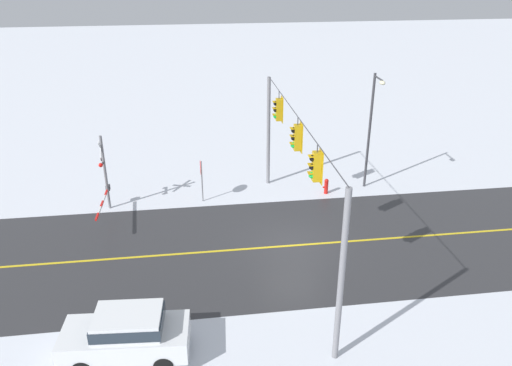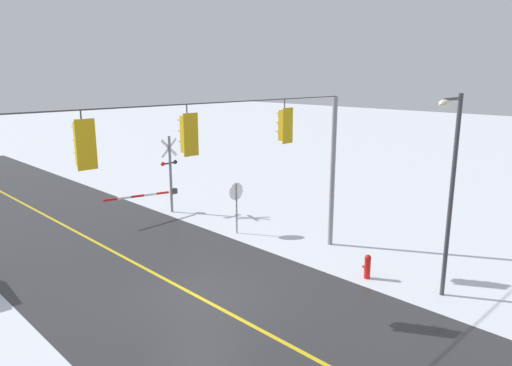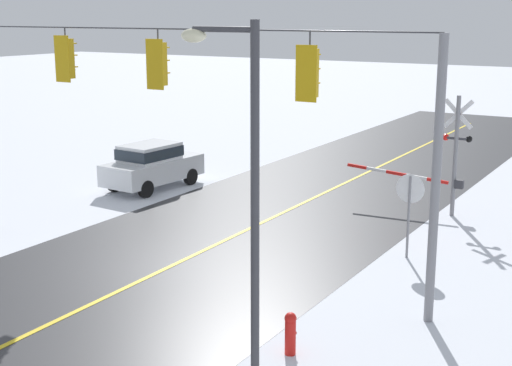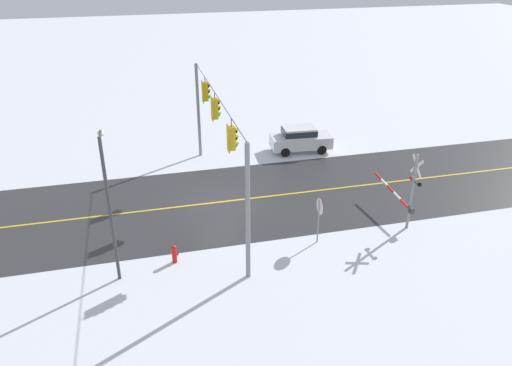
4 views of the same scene
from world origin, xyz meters
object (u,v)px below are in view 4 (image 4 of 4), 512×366
(fire_hydrant, at_px, (174,253))
(parked_car_white, at_px, (300,138))
(streetlamp_near, at_px, (108,196))
(railroad_crossing, at_px, (409,190))
(stop_sign, at_px, (319,211))

(fire_hydrant, bearing_deg, parked_car_white, -40.97)
(parked_car_white, xyz_separation_m, streetlamp_near, (-11.62, 12.16, 2.96))
(streetlamp_near, bearing_deg, railroad_crossing, -86.27)
(railroad_crossing, relative_size, parked_car_white, 1.00)
(railroad_crossing, bearing_deg, fire_hydrant, 92.42)
(railroad_crossing, distance_m, streetlamp_near, 14.32)
(stop_sign, distance_m, parked_car_white, 11.58)
(stop_sign, bearing_deg, railroad_crossing, -84.26)
(stop_sign, bearing_deg, parked_car_white, -14.38)
(stop_sign, distance_m, fire_hydrant, 6.97)
(stop_sign, relative_size, parked_car_white, 0.55)
(parked_car_white, relative_size, fire_hydrant, 4.88)
(stop_sign, bearing_deg, streetlamp_near, 92.67)
(parked_car_white, bearing_deg, railroad_crossing, -169.39)
(fire_hydrant, bearing_deg, streetlamp_near, 99.96)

